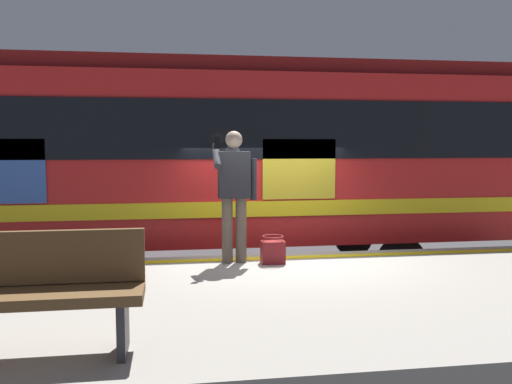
# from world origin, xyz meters

# --- Properties ---
(ground_plane) EXTENTS (25.05, 25.05, 0.00)m
(ground_plane) POSITION_xyz_m (0.00, 0.00, 0.00)
(ground_plane) COLOR #3D3D3F
(platform) EXTENTS (13.29, 3.94, 1.03)m
(platform) POSITION_xyz_m (0.00, 1.97, 0.51)
(platform) COLOR #9E998E
(platform) RESTS_ON ground
(safety_line) EXTENTS (13.02, 0.16, 0.01)m
(safety_line) POSITION_xyz_m (0.00, 0.30, 1.03)
(safety_line) COLOR yellow
(safety_line) RESTS_ON platform
(track_rail_near) EXTENTS (17.27, 0.08, 0.16)m
(track_rail_near) POSITION_xyz_m (0.00, -1.63, 0.08)
(track_rail_near) COLOR slate
(track_rail_near) RESTS_ON ground
(track_rail_far) EXTENTS (17.27, 0.08, 0.16)m
(track_rail_far) POSITION_xyz_m (0.00, -3.07, 0.08)
(track_rail_far) COLOR slate
(track_rail_far) RESTS_ON ground
(train_carriage) EXTENTS (12.35, 3.06, 3.74)m
(train_carriage) POSITION_xyz_m (1.62, -2.35, 2.41)
(train_carriage) COLOR red
(train_carriage) RESTS_ON ground
(passenger) EXTENTS (0.57, 0.55, 1.70)m
(passenger) POSITION_xyz_m (0.62, 0.46, 2.03)
(passenger) COLOR brown
(passenger) RESTS_ON platform
(handbag) EXTENTS (0.30, 0.28, 0.36)m
(handbag) POSITION_xyz_m (0.14, 0.60, 1.19)
(handbag) COLOR maroon
(handbag) RESTS_ON platform
(bench) EXTENTS (1.57, 0.44, 0.90)m
(bench) POSITION_xyz_m (2.41, 3.29, 1.52)
(bench) COLOR brown
(bench) RESTS_ON platform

